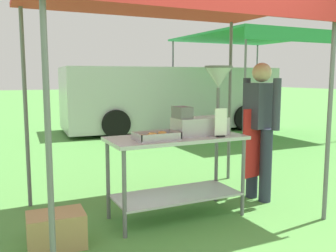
{
  "coord_description": "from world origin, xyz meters",
  "views": [
    {
      "loc": [
        -1.6,
        -2.41,
        1.45
      ],
      "look_at": [
        0.09,
        1.13,
        0.93
      ],
      "focal_mm": 40.0,
      "sensor_mm": 36.0,
      "label": 1
    }
  ],
  "objects_px": {
    "van_silver": "(170,98)",
    "neighbour_tent": "(255,39)",
    "donut_cart": "(176,159)",
    "donut_tray": "(156,137)",
    "supply_crate": "(56,230)",
    "stall_canopy": "(172,7)",
    "vendor": "(260,124)",
    "donut_fryer": "(205,107)",
    "menu_sign": "(221,125)"
  },
  "relations": [
    {
      "from": "donut_tray",
      "to": "donut_fryer",
      "type": "bearing_deg",
      "value": 8.68
    },
    {
      "from": "donut_cart",
      "to": "menu_sign",
      "type": "xyz_separation_m",
      "value": [
        0.39,
        -0.22,
        0.36
      ]
    },
    {
      "from": "menu_sign",
      "to": "neighbour_tent",
      "type": "height_order",
      "value": "neighbour_tent"
    },
    {
      "from": "donut_fryer",
      "to": "neighbour_tent",
      "type": "distance_m",
      "value": 5.65
    },
    {
      "from": "donut_tray",
      "to": "supply_crate",
      "type": "relative_size",
      "value": 0.86
    },
    {
      "from": "stall_canopy",
      "to": "supply_crate",
      "type": "bearing_deg",
      "value": -167.33
    },
    {
      "from": "stall_canopy",
      "to": "donut_tray",
      "type": "relative_size",
      "value": 6.88
    },
    {
      "from": "vendor",
      "to": "van_silver",
      "type": "height_order",
      "value": "van_silver"
    },
    {
      "from": "donut_cart",
      "to": "donut_tray",
      "type": "distance_m",
      "value": 0.38
    },
    {
      "from": "donut_tray",
      "to": "donut_fryer",
      "type": "height_order",
      "value": "donut_fryer"
    },
    {
      "from": "supply_crate",
      "to": "vendor",
      "type": "bearing_deg",
      "value": 6.45
    },
    {
      "from": "stall_canopy",
      "to": "donut_cart",
      "type": "distance_m",
      "value": 1.53
    },
    {
      "from": "stall_canopy",
      "to": "van_silver",
      "type": "height_order",
      "value": "stall_canopy"
    },
    {
      "from": "stall_canopy",
      "to": "van_silver",
      "type": "distance_m",
      "value": 6.59
    },
    {
      "from": "stall_canopy",
      "to": "van_silver",
      "type": "relative_size",
      "value": 0.49
    },
    {
      "from": "stall_canopy",
      "to": "vendor",
      "type": "height_order",
      "value": "stall_canopy"
    },
    {
      "from": "donut_cart",
      "to": "stall_canopy",
      "type": "bearing_deg",
      "value": 90.0
    },
    {
      "from": "donut_cart",
      "to": "van_silver",
      "type": "height_order",
      "value": "van_silver"
    },
    {
      "from": "donut_fryer",
      "to": "van_silver",
      "type": "bearing_deg",
      "value": 67.5
    },
    {
      "from": "donut_cart",
      "to": "supply_crate",
      "type": "bearing_deg",
      "value": -171.76
    },
    {
      "from": "donut_tray",
      "to": "vendor",
      "type": "xyz_separation_m",
      "value": [
        1.39,
        0.17,
        0.03
      ]
    },
    {
      "from": "neighbour_tent",
      "to": "van_silver",
      "type": "bearing_deg",
      "value": 124.92
    },
    {
      "from": "menu_sign",
      "to": "supply_crate",
      "type": "xyz_separation_m",
      "value": [
        -1.63,
        0.04,
        -0.82
      ]
    },
    {
      "from": "donut_cart",
      "to": "vendor",
      "type": "distance_m",
      "value": 1.17
    },
    {
      "from": "neighbour_tent",
      "to": "menu_sign",
      "type": "bearing_deg",
      "value": -131.38
    },
    {
      "from": "stall_canopy",
      "to": "supply_crate",
      "type": "distance_m",
      "value": 2.36
    },
    {
      "from": "vendor",
      "to": "van_silver",
      "type": "distance_m",
      "value": 6.08
    },
    {
      "from": "vendor",
      "to": "van_silver",
      "type": "relative_size",
      "value": 0.27
    },
    {
      "from": "donut_cart",
      "to": "supply_crate",
      "type": "relative_size",
      "value": 2.86
    },
    {
      "from": "donut_cart",
      "to": "donut_fryer",
      "type": "height_order",
      "value": "donut_fryer"
    },
    {
      "from": "stall_canopy",
      "to": "donut_cart",
      "type": "relative_size",
      "value": 2.06
    },
    {
      "from": "vendor",
      "to": "donut_fryer",
      "type": "bearing_deg",
      "value": -174.58
    },
    {
      "from": "van_silver",
      "to": "neighbour_tent",
      "type": "relative_size",
      "value": 1.77
    },
    {
      "from": "stall_canopy",
      "to": "donut_fryer",
      "type": "distance_m",
      "value": 1.07
    },
    {
      "from": "donut_tray",
      "to": "menu_sign",
      "type": "distance_m",
      "value": 0.67
    },
    {
      "from": "donut_cart",
      "to": "menu_sign",
      "type": "bearing_deg",
      "value": -29.07
    },
    {
      "from": "donut_tray",
      "to": "donut_fryer",
      "type": "xyz_separation_m",
      "value": [
        0.61,
        0.09,
        0.26
      ]
    },
    {
      "from": "donut_cart",
      "to": "neighbour_tent",
      "type": "height_order",
      "value": "neighbour_tent"
    },
    {
      "from": "donut_cart",
      "to": "van_silver",
      "type": "xyz_separation_m",
      "value": [
        2.8,
        5.93,
        0.26
      ]
    },
    {
      "from": "stall_canopy",
      "to": "donut_tray",
      "type": "height_order",
      "value": "stall_canopy"
    },
    {
      "from": "stall_canopy",
      "to": "vendor",
      "type": "bearing_deg",
      "value": -0.53
    },
    {
      "from": "donut_cart",
      "to": "donut_tray",
      "type": "bearing_deg",
      "value": -163.32
    },
    {
      "from": "supply_crate",
      "to": "menu_sign",
      "type": "bearing_deg",
      "value": -1.29
    },
    {
      "from": "donut_fryer",
      "to": "menu_sign",
      "type": "distance_m",
      "value": 0.28
    },
    {
      "from": "donut_tray",
      "to": "neighbour_tent",
      "type": "relative_size",
      "value": 0.13
    },
    {
      "from": "van_silver",
      "to": "neighbour_tent",
      "type": "xyz_separation_m",
      "value": [
        1.33,
        -1.9,
        1.47
      ]
    },
    {
      "from": "menu_sign",
      "to": "supply_crate",
      "type": "distance_m",
      "value": 1.83
    },
    {
      "from": "van_silver",
      "to": "neighbour_tent",
      "type": "height_order",
      "value": "neighbour_tent"
    },
    {
      "from": "donut_cart",
      "to": "vendor",
      "type": "relative_size",
      "value": 0.87
    },
    {
      "from": "vendor",
      "to": "donut_tray",
      "type": "bearing_deg",
      "value": -173.15
    }
  ]
}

